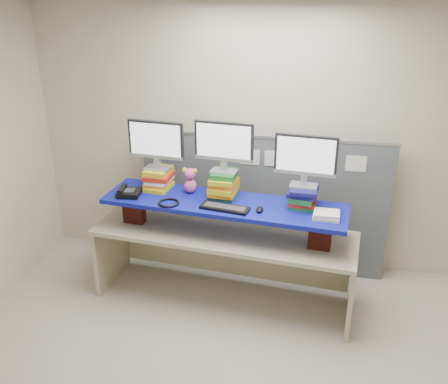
% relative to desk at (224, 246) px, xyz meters
% --- Properties ---
extents(room, '(5.00, 4.00, 2.80)m').
position_rel_desk_xyz_m(room, '(0.30, -1.12, 0.79)').
color(room, beige).
rests_on(room, ground).
extents(cubicle_partition, '(2.60, 0.06, 1.53)m').
position_rel_desk_xyz_m(cubicle_partition, '(0.30, 0.66, 0.16)').
color(cubicle_partition, '#484F55').
rests_on(cubicle_partition, ground).
extents(desk, '(2.55, 0.97, 0.76)m').
position_rel_desk_xyz_m(desk, '(0.00, 0.00, 0.00)').
color(desk, '#B7AC8C').
rests_on(desk, ground).
extents(brick_pier_left, '(0.21, 0.13, 0.27)m').
position_rel_desk_xyz_m(brick_pier_left, '(-0.90, 0.04, 0.29)').
color(brick_pier_left, maroon).
rests_on(brick_pier_left, desk).
extents(brick_pier_right, '(0.21, 0.13, 0.27)m').
position_rel_desk_xyz_m(brick_pier_right, '(0.89, -0.14, 0.29)').
color(brick_pier_right, maroon).
rests_on(brick_pier_right, desk).
extents(blue_board, '(2.31, 0.79, 0.04)m').
position_rel_desk_xyz_m(blue_board, '(-0.00, 0.00, 0.44)').
color(blue_board, navy).
rests_on(blue_board, brick_pier_left).
extents(book_stack_left, '(0.26, 0.32, 0.21)m').
position_rel_desk_xyz_m(book_stack_left, '(-0.69, 0.19, 0.57)').
color(book_stack_left, gold).
rests_on(book_stack_left, blue_board).
extents(book_stack_center, '(0.27, 0.32, 0.25)m').
position_rel_desk_xyz_m(book_stack_center, '(-0.03, 0.13, 0.59)').
color(book_stack_center, '#1C6B27').
rests_on(book_stack_center, blue_board).
extents(book_stack_right, '(0.28, 0.33, 0.19)m').
position_rel_desk_xyz_m(book_stack_right, '(0.72, 0.05, 0.56)').
color(book_stack_right, '#1C6B27').
rests_on(book_stack_right, blue_board).
extents(monitor_left, '(0.55, 0.18, 0.48)m').
position_rel_desk_xyz_m(monitor_left, '(-0.69, 0.19, 0.94)').
color(monitor_left, '#ABACB1').
rests_on(monitor_left, book_stack_left).
extents(monitor_center, '(0.55, 0.18, 0.48)m').
position_rel_desk_xyz_m(monitor_center, '(-0.02, 0.12, 0.99)').
color(monitor_center, '#ABACB1').
rests_on(monitor_center, book_stack_center).
extents(monitor_right, '(0.55, 0.18, 0.48)m').
position_rel_desk_xyz_m(monitor_right, '(0.72, 0.05, 0.93)').
color(monitor_right, '#ABACB1').
rests_on(monitor_right, book_stack_right).
extents(keyboard, '(0.46, 0.22, 0.03)m').
position_rel_desk_xyz_m(keyboard, '(0.04, -0.15, 0.48)').
color(keyboard, black).
rests_on(keyboard, blue_board).
extents(mouse, '(0.08, 0.12, 0.04)m').
position_rel_desk_xyz_m(mouse, '(0.35, -0.13, 0.48)').
color(mouse, black).
rests_on(mouse, blue_board).
extents(desk_phone, '(0.22, 0.20, 0.09)m').
position_rel_desk_xyz_m(desk_phone, '(-0.92, -0.03, 0.50)').
color(desk_phone, black).
rests_on(desk_phone, blue_board).
extents(headset, '(0.22, 0.22, 0.02)m').
position_rel_desk_xyz_m(headset, '(-0.49, -0.14, 0.48)').
color(headset, black).
rests_on(headset, blue_board).
extents(plush_toy, '(0.15, 0.11, 0.25)m').
position_rel_desk_xyz_m(plush_toy, '(-0.36, 0.15, 0.59)').
color(plush_toy, '#DD549D').
rests_on(plush_toy, blue_board).
extents(binder_stack, '(0.23, 0.19, 0.05)m').
position_rel_desk_xyz_m(binder_stack, '(0.93, -0.16, 0.49)').
color(binder_stack, '#EEE6CB').
rests_on(binder_stack, blue_board).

